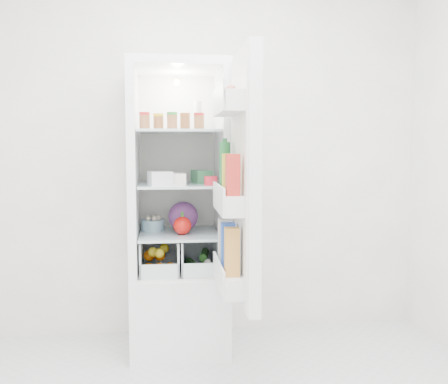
{
  "coord_description": "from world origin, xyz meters",
  "views": [
    {
      "loc": [
        -0.29,
        -1.93,
        1.28
      ],
      "look_at": [
        0.06,
        0.95,
        1.02
      ],
      "focal_mm": 40.0,
      "sensor_mm": 36.0,
      "label": 1
    }
  ],
  "objects": [
    {
      "name": "room_walls",
      "position": [
        0.0,
        0.0,
        1.59
      ],
      "size": [
        3.02,
        3.02,
        2.61
      ],
      "color": "silver",
      "rests_on": "ground"
    },
    {
      "name": "bell_pepper",
      "position": [
        -0.18,
        1.11,
        0.8
      ],
      "size": [
        0.11,
        0.11,
        0.11
      ],
      "primitive_type": "sphere",
      "color": "red",
      "rests_on": "shelf_low"
    },
    {
      "name": "tin_red",
      "position": [
        -0.01,
        1.02,
        1.08
      ],
      "size": [
        0.08,
        0.08,
        0.05
      ],
      "primitive_type": "cylinder",
      "rotation": [
        0.0,
        0.0,
        0.01
      ],
      "color": "red",
      "rests_on": "shelf_mid"
    },
    {
      "name": "condiment_jars",
      "position": [
        -0.24,
        1.07,
        1.43
      ],
      "size": [
        0.38,
        0.16,
        0.08
      ],
      "color": "#B21919",
      "rests_on": "shelf_top"
    },
    {
      "name": "crisper_right",
      "position": [
        -0.08,
        1.19,
        0.61
      ],
      "size": [
        0.23,
        0.46,
        0.22
      ],
      "primitive_type": null,
      "color": "silver",
      "rests_on": "refrigerator"
    },
    {
      "name": "shelf_mid",
      "position": [
        -0.2,
        1.19,
        1.05
      ],
      "size": [
        0.49,
        0.53,
        0.02
      ],
      "primitive_type": "cube",
      "color": "silver",
      "rests_on": "refrigerator"
    },
    {
      "name": "fridge_door",
      "position": [
        0.1,
        0.61,
        1.09
      ],
      "size": [
        0.17,
        0.6,
        1.3
      ],
      "rotation": [
        0.0,
        0.0,
        1.56
      ],
      "color": "white",
      "rests_on": "refrigerator"
    },
    {
      "name": "veg_pile",
      "position": [
        -0.07,
        1.18,
        0.56
      ],
      "size": [
        0.16,
        0.3,
        0.1
      ],
      "color": "#24531B",
      "rests_on": "refrigerator"
    },
    {
      "name": "tub_green",
      "position": [
        -0.05,
        1.22,
        1.1
      ],
      "size": [
        0.14,
        0.16,
        0.08
      ],
      "primitive_type": "cube",
      "rotation": [
        0.0,
        0.0,
        0.27
      ],
      "color": "#387C4E",
      "rests_on": "shelf_mid"
    },
    {
      "name": "squeeze_bottle",
      "position": [
        -0.07,
        1.29,
        1.48
      ],
      "size": [
        0.06,
        0.06,
        0.19
      ],
      "primitive_type": "cylinder",
      "rotation": [
        0.0,
        0.0,
        0.17
      ],
      "color": "silver",
      "rests_on": "shelf_top"
    },
    {
      "name": "tub_cream",
      "position": [
        -0.22,
        1.06,
        1.09
      ],
      "size": [
        0.12,
        0.12,
        0.07
      ],
      "primitive_type": "cube",
      "rotation": [
        0.0,
        0.0,
        0.04
      ],
      "color": "silver",
      "rests_on": "shelf_mid"
    },
    {
      "name": "tub_white",
      "position": [
        -0.31,
        1.04,
        1.1
      ],
      "size": [
        0.15,
        0.15,
        0.08
      ],
      "primitive_type": "cube",
      "rotation": [
        0.0,
        0.0,
        0.24
      ],
      "color": "silver",
      "rests_on": "shelf_mid"
    },
    {
      "name": "red_cabbage",
      "position": [
        -0.17,
        1.24,
        0.84
      ],
      "size": [
        0.19,
        0.19,
        0.19
      ],
      "primitive_type": "sphere",
      "color": "#501C52",
      "rests_on": "shelf_low"
    },
    {
      "name": "refrigerator",
      "position": [
        -0.2,
        1.25,
        0.67
      ],
      "size": [
        0.6,
        0.6,
        1.8
      ],
      "color": "white",
      "rests_on": "ground"
    },
    {
      "name": "mushroom_bowl",
      "position": [
        -0.36,
        1.28,
        0.78
      ],
      "size": [
        0.2,
        0.2,
        0.07
      ],
      "primitive_type": "cylinder",
      "rotation": [
        0.0,
        0.0,
        -0.43
      ],
      "color": "#92C3DA",
      "rests_on": "shelf_low"
    },
    {
      "name": "citrus_pile",
      "position": [
        -0.33,
        1.12,
        0.59
      ],
      "size": [
        0.2,
        0.24,
        0.16
      ],
      "color": "orange",
      "rests_on": "refrigerator"
    },
    {
      "name": "shelf_top",
      "position": [
        -0.2,
        1.19,
        1.38
      ],
      "size": [
        0.49,
        0.53,
        0.02
      ],
      "primitive_type": "cube",
      "color": "silver",
      "rests_on": "refrigerator"
    },
    {
      "name": "crisper_left",
      "position": [
        -0.32,
        1.19,
        0.61
      ],
      "size": [
        0.23,
        0.46,
        0.22
      ],
      "primitive_type": null,
      "color": "silver",
      "rests_on": "refrigerator"
    },
    {
      "name": "shelf_low",
      "position": [
        -0.2,
        1.19,
        0.74
      ],
      "size": [
        0.49,
        0.53,
        0.01
      ],
      "primitive_type": "cube",
      "color": "silver",
      "rests_on": "refrigerator"
    }
  ]
}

